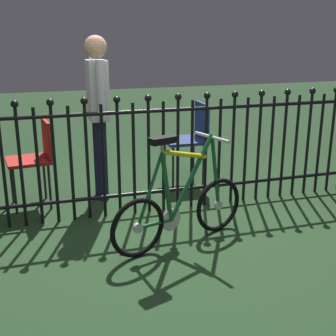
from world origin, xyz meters
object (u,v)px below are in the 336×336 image
object	(u,v)px
chair_red	(36,154)
chair_navy	(191,134)
bicycle	(180,206)
person_visitor	(98,104)

from	to	relation	value
chair_red	chair_navy	bearing A→B (deg)	8.48
bicycle	chair_red	world-z (taller)	bicycle
chair_red	bicycle	bearing A→B (deg)	-48.86
chair_red	chair_navy	size ratio (longest dim) A/B	0.94
chair_red	person_visitor	world-z (taller)	person_visitor
bicycle	person_visitor	distance (m)	1.46
chair_navy	person_visitor	distance (m)	1.14
chair_navy	person_visitor	xyz separation A→B (m)	(-1.05, -0.21, 0.41)
bicycle	chair_red	xyz separation A→B (m)	(-1.05, 1.20, 0.20)
chair_red	person_visitor	bearing A→B (deg)	3.56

